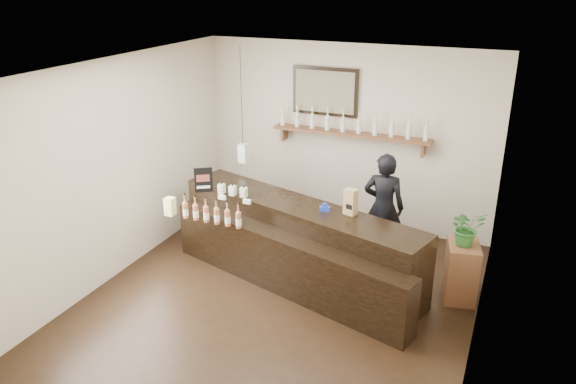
# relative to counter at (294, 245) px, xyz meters

# --- Properties ---
(ground) EXTENTS (5.00, 5.00, 0.00)m
(ground) POSITION_rel_counter_xyz_m (0.05, -0.57, -0.46)
(ground) COLOR black
(ground) RESTS_ON ground
(room_shell) EXTENTS (5.00, 5.00, 5.00)m
(room_shell) POSITION_rel_counter_xyz_m (0.05, -0.57, 1.24)
(room_shell) COLOR beige
(room_shell) RESTS_ON ground
(back_wall_decor) EXTENTS (2.66, 0.96, 1.69)m
(back_wall_decor) POSITION_rel_counter_xyz_m (-0.11, 1.80, 1.30)
(back_wall_decor) COLOR brown
(back_wall_decor) RESTS_ON ground
(counter) EXTENTS (3.56, 1.92, 1.15)m
(counter) POSITION_rel_counter_xyz_m (0.00, 0.00, 0.00)
(counter) COLOR black
(counter) RESTS_ON ground
(promo_sign) EXTENTS (0.21, 0.15, 0.34)m
(promo_sign) POSITION_rel_counter_xyz_m (-1.33, 0.03, 0.69)
(promo_sign) COLOR black
(promo_sign) RESTS_ON counter
(paper_bag) EXTENTS (0.18, 0.15, 0.32)m
(paper_bag) POSITION_rel_counter_xyz_m (0.69, 0.10, 0.69)
(paper_bag) COLOR olive
(paper_bag) RESTS_ON counter
(tape_dispenser) EXTENTS (0.14, 0.08, 0.11)m
(tape_dispenser) POSITION_rel_counter_xyz_m (0.38, 0.06, 0.57)
(tape_dispenser) COLOR #1B3AC1
(tape_dispenser) RESTS_ON counter
(side_cabinet) EXTENTS (0.46, 0.57, 0.73)m
(side_cabinet) POSITION_rel_counter_xyz_m (2.05, 0.34, -0.10)
(side_cabinet) COLOR brown
(side_cabinet) RESTS_ON ground
(potted_plant) EXTENTS (0.52, 0.50, 0.44)m
(potted_plant) POSITION_rel_counter_xyz_m (2.05, 0.34, 0.49)
(potted_plant) COLOR #2E6A2A
(potted_plant) RESTS_ON side_cabinet
(shopkeeper) EXTENTS (0.66, 0.46, 1.73)m
(shopkeeper) POSITION_rel_counter_xyz_m (0.90, 0.98, 0.40)
(shopkeeper) COLOR black
(shopkeeper) RESTS_ON ground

